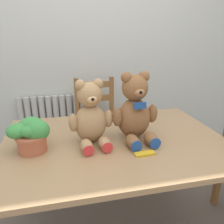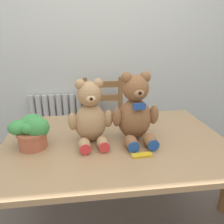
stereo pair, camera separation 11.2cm
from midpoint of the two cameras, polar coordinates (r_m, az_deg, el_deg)
The scene contains 8 objects.
wall_back at distance 2.39m, azimuth -2.01°, elevation 18.92°, with size 8.00×0.04×2.60m, color silver.
radiator at distance 2.52m, azimuth -10.34°, elevation -4.19°, with size 0.79×0.10×0.72m.
dining_table at distance 1.38m, azimuth 3.18°, elevation -10.63°, with size 1.34×0.94×0.72m.
wooden_chair_behind at distance 2.23m, azimuth -0.49°, elevation -3.55°, with size 0.40×0.40×0.92m.
teddy_bear_left at distance 1.25m, azimuth -3.13°, elevation -1.05°, with size 0.26×0.27×0.37m.
teddy_bear_right at distance 1.29m, azimuth 8.60°, elevation 0.07°, with size 0.28×0.29×0.41m.
potted_plant at distance 1.28m, azimuth -17.94°, elevation -4.62°, with size 0.22×0.19×0.18m.
chocolate_bar at distance 1.18m, azimuth 10.53°, elevation -11.08°, with size 0.11×0.04×0.01m, color gold.
Camera 2 is at (-0.17, -0.71, 1.33)m, focal length 35.00 mm.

